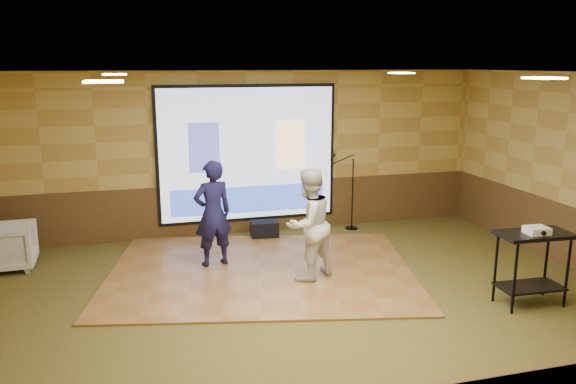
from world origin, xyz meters
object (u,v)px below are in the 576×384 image
object	(u,v)px
dance_floor	(261,271)
mic_stand	(349,204)
player_right	(308,224)
projector	(537,230)
projector_screen	(248,155)
player_left	(213,213)
av_table	(533,254)
banquet_chair	(9,247)
duffel_bag	(264,230)

from	to	relation	value
dance_floor	mic_stand	world-z (taller)	mic_stand
dance_floor	player_right	xyz separation A→B (m)	(0.60, -0.50, 0.84)
dance_floor	projector	world-z (taller)	projector
projector_screen	player_left	world-z (taller)	projector_screen
player_left	av_table	world-z (taller)	player_left
projector	banquet_chair	size ratio (longest dim) A/B	0.36
av_table	mic_stand	world-z (taller)	mic_stand
banquet_chair	projector_screen	bearing A→B (deg)	-78.17
mic_stand	dance_floor	bearing A→B (deg)	-149.66
projector_screen	player_right	world-z (taller)	projector_screen
player_left	av_table	xyz separation A→B (m)	(3.82, -2.51, -0.16)
projector_screen	dance_floor	size ratio (longest dim) A/B	0.72
player_right	player_left	bearing A→B (deg)	-64.67
projector	duffel_bag	distance (m)	4.75
dance_floor	mic_stand	xyz separation A→B (m)	(2.14, 1.79, 0.48)
mic_stand	banquet_chair	distance (m)	5.90
dance_floor	duffel_bag	size ratio (longest dim) A/B	9.19
player_right	projector	size ratio (longest dim) A/B	5.86
av_table	dance_floor	bearing A→B (deg)	146.67
av_table	duffel_bag	size ratio (longest dim) A/B	1.99
projector_screen	projector	distance (m)	5.14
av_table	duffel_bag	distance (m)	4.67
dance_floor	player_left	distance (m)	1.16
player_left	banquet_chair	bearing A→B (deg)	-26.34
player_left	duffel_bag	xyz separation A→B (m)	(1.09, 1.24, -0.71)
player_right	duffel_bag	xyz separation A→B (m)	(-0.16, 2.17, -0.70)
projector_screen	duffel_bag	world-z (taller)	projector_screen
projector_screen	dance_floor	distance (m)	2.55
dance_floor	banquet_chair	world-z (taller)	banquet_chair
player_left	player_right	xyz separation A→B (m)	(1.25, -0.94, -0.01)
projector_screen	player_left	bearing A→B (deg)	-118.39
dance_floor	banquet_chair	size ratio (longest dim) A/B	5.85
player_left	mic_stand	distance (m)	3.13
dance_floor	player_right	world-z (taller)	player_right
mic_stand	banquet_chair	world-z (taller)	mic_stand
duffel_bag	banquet_chair	bearing A→B (deg)	-172.98
dance_floor	av_table	xyz separation A→B (m)	(3.17, -2.08, 0.68)
player_left	player_right	world-z (taller)	player_left
banquet_chair	projector	bearing A→B (deg)	-116.84
projector_screen	projector	xyz separation A→B (m)	(2.91, -4.21, -0.44)
player_left	projector	distance (m)	4.59
dance_floor	duffel_bag	xyz separation A→B (m)	(0.43, 1.67, 0.14)
player_right	av_table	world-z (taller)	player_right
player_left	duffel_bag	size ratio (longest dim) A/B	3.33
projector_screen	av_table	distance (m)	5.15
mic_stand	duffel_bag	distance (m)	1.74
dance_floor	av_table	distance (m)	3.85
projector_screen	projector	bearing A→B (deg)	-55.34
mic_stand	duffel_bag	world-z (taller)	mic_stand
projector_screen	player_right	bearing A→B (deg)	-81.90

